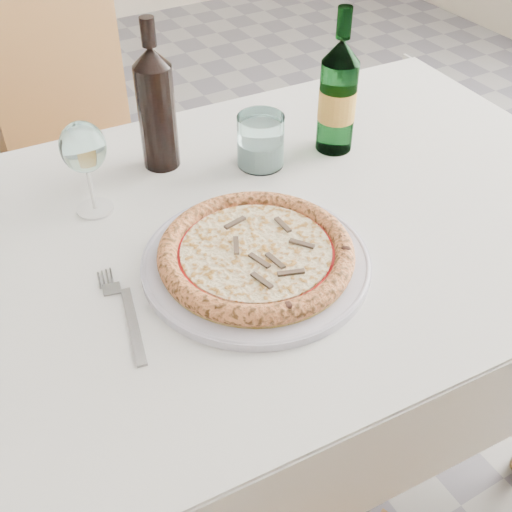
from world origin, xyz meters
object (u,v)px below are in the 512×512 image
Objects in this scene: plate at (256,262)px; wine_bottle at (156,107)px; dining_table at (227,272)px; beer_bottle at (338,96)px; pizza at (256,253)px; wine_glass at (83,150)px; chair_far at (93,148)px; tumbler at (261,144)px.

wine_bottle is at bearing 91.00° from plate.
beer_bottle reaches higher than dining_table.
plate is at bearing 18.31° from pizza.
plate is 0.36m from wine_bottle.
pizza is 1.80× the size of wine_glass.
chair_far is 0.60m from wine_bottle.
beer_bottle is 0.99× the size of wine_bottle.
tumbler reaches higher than pizza.
dining_table is 5.29× the size of wine_bottle.
tumbler is 0.17m from beer_bottle.
chair_far is (-0.01, 0.74, -0.13)m from dining_table.
pizza reaches higher than dining_table.
plate is 0.30m from tumbler.
wine_glass is (-0.17, 0.26, 0.09)m from pizza.
tumbler is (0.16, -0.59, 0.27)m from chair_far.
pizza is (-0.00, -0.00, 0.02)m from plate.
wine_bottle reaches higher than wine_glass.
pizza reaches higher than plate.
plate is at bearing -90.00° from dining_table.
wine_glass is 1.70× the size of tumbler.
chair_far is at bearing 90.52° from pizza.
plate is at bearing -143.40° from beer_bottle.
tumbler is at bearing 58.20° from plate.
pizza is at bearing -143.40° from beer_bottle.
beer_bottle reaches higher than wine_glass.
pizza is 1.08× the size of wine_bottle.
wine_bottle is (-0.01, 0.24, 0.21)m from dining_table.
wine_glass is at bearing 121.97° from pizza.
plate is 1.17× the size of pizza.
pizza is at bearing -89.48° from chair_far.
tumbler is 0.20m from wine_bottle.
tumbler is at bearing 44.00° from dining_table.
wine_bottle reaches higher than dining_table.
chair_far is 3.10× the size of pizza.
chair_far is at bearing 90.52° from plate.
pizza is at bearing -121.80° from tumbler.
chair_far is 0.69m from wine_glass.
dining_table is at bearing -136.00° from tumbler.
chair_far reaches higher than wine_glass.
wine_bottle reaches higher than chair_far.
plate is at bearing -58.03° from wine_glass.
beer_bottle is (0.47, -0.04, -0.01)m from wine_glass.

